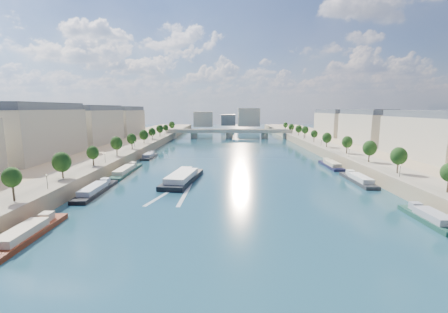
{
  "coord_description": "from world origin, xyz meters",
  "views": [
    {
      "loc": [
        -3.74,
        -49.39,
        27.08
      ],
      "look_at": [
        -4.32,
        86.72,
        5.0
      ],
      "focal_mm": 24.0,
      "sensor_mm": 36.0,
      "label": 1
    }
  ],
  "objects": [
    {
      "name": "quay_right",
      "position": [
        72.0,
        100.0,
        2.5
      ],
      "size": [
        44.0,
        520.0,
        5.0
      ],
      "primitive_type": "cube",
      "color": "#9E8460",
      "rests_on": "ground"
    },
    {
      "name": "lamps_right",
      "position": [
        52.5,
        105.0,
        7.78
      ],
      "size": [
        0.36,
        200.36,
        4.28
      ],
      "color": "black",
      "rests_on": "ground"
    },
    {
      "name": "pave_left",
      "position": [
        -57.0,
        100.0,
        5.05
      ],
      "size": [
        14.0,
        520.0,
        0.1
      ],
      "primitive_type": "cube",
      "color": "gray",
      "rests_on": "quay_left"
    },
    {
      "name": "bridge",
      "position": [
        0.0,
        221.1,
        5.08
      ],
      "size": [
        112.0,
        12.0,
        8.15
      ],
      "color": "#C1B79E",
      "rests_on": "ground"
    },
    {
      "name": "trees_left",
      "position": [
        -55.0,
        102.0,
        10.48
      ],
      "size": [
        4.8,
        268.8,
        8.26
      ],
      "color": "#382B1E",
      "rests_on": "ground"
    },
    {
      "name": "lamps_left",
      "position": [
        -52.5,
        90.0,
        7.78
      ],
      "size": [
        0.36,
        200.36,
        4.28
      ],
      "color": "black",
      "rests_on": "ground"
    },
    {
      "name": "moored_barges_left",
      "position": [
        -45.5,
        44.02,
        0.84
      ],
      "size": [
        5.0,
        155.21,
        3.6
      ],
      "color": "#192238",
      "rests_on": "ground"
    },
    {
      "name": "wake",
      "position": [
        -19.73,
        42.95,
        0.02
      ],
      "size": [
        11.38,
        26.02,
        0.04
      ],
      "color": "silver",
      "rests_on": "ground"
    },
    {
      "name": "trees_right",
      "position": [
        55.0,
        110.0,
        10.48
      ],
      "size": [
        4.8,
        268.8,
        8.26
      ],
      "color": "#382B1E",
      "rests_on": "ground"
    },
    {
      "name": "buildings_right",
      "position": [
        85.0,
        112.0,
        16.45
      ],
      "size": [
        16.0,
        226.0,
        23.2
      ],
      "color": "#BCB091",
      "rests_on": "ground"
    },
    {
      "name": "skyline",
      "position": [
        3.19,
        319.52,
        14.66
      ],
      "size": [
        79.0,
        42.0,
        22.0
      ],
      "color": "#BCB091",
      "rests_on": "ground"
    },
    {
      "name": "ground",
      "position": [
        0.0,
        100.0,
        0.0
      ],
      "size": [
        700.0,
        700.0,
        0.0
      ],
      "primitive_type": "plane",
      "color": "#0D2E3C",
      "rests_on": "ground"
    },
    {
      "name": "tour_barge",
      "position": [
        -19.73,
        59.47,
        1.22
      ],
      "size": [
        13.28,
        31.85,
        4.19
      ],
      "rotation": [
        0.0,
        0.0,
        -0.15
      ],
      "color": "black",
      "rests_on": "ground"
    },
    {
      "name": "buildings_left",
      "position": [
        -85.0,
        112.0,
        16.45
      ],
      "size": [
        16.0,
        226.0,
        23.2
      ],
      "color": "#BCB091",
      "rests_on": "ground"
    },
    {
      "name": "quay_left",
      "position": [
        -72.0,
        100.0,
        2.5
      ],
      "size": [
        44.0,
        520.0,
        5.0
      ],
      "primitive_type": "cube",
      "color": "#9E8460",
      "rests_on": "ground"
    },
    {
      "name": "moored_barges_right",
      "position": [
        45.5,
        38.49,
        0.84
      ],
      "size": [
        5.0,
        124.22,
        3.6
      ],
      "color": "black",
      "rests_on": "ground"
    },
    {
      "name": "pave_right",
      "position": [
        57.0,
        100.0,
        5.05
      ],
      "size": [
        14.0,
        520.0,
        0.1
      ],
      "primitive_type": "cube",
      "color": "gray",
      "rests_on": "quay_right"
    }
  ]
}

